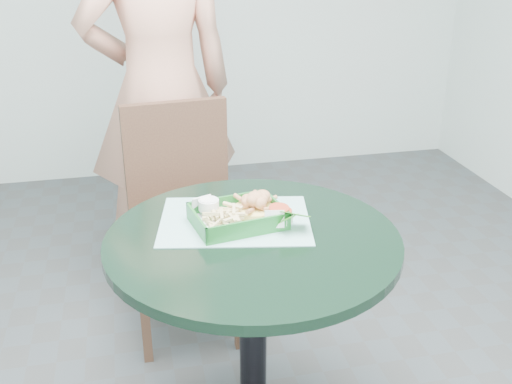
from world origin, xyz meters
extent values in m
cylinder|color=black|center=(0.00, 0.00, 0.38)|extent=(0.08, 0.08, 0.70)
cylinder|color=#1F3829|center=(0.00, 0.00, 0.73)|extent=(0.82, 0.82, 0.03)
cube|color=brown|center=(-0.13, 0.68, 0.45)|extent=(0.42, 0.42, 0.04)
cube|color=brown|center=(-0.13, 0.87, 0.70)|extent=(0.42, 0.04, 0.46)
cube|color=brown|center=(-0.31, 0.50, 0.21)|extent=(0.04, 0.04, 0.43)
cube|color=brown|center=(0.05, 0.50, 0.21)|extent=(0.04, 0.04, 0.43)
cube|color=brown|center=(-0.31, 0.86, 0.21)|extent=(0.04, 0.04, 0.43)
cube|color=brown|center=(0.05, 0.86, 0.21)|extent=(0.04, 0.04, 0.43)
imported|color=tan|center=(-0.16, 1.09, 1.12)|extent=(0.90, 0.67, 2.24)
cube|color=#85BBB8|center=(-0.03, 0.10, 0.75)|extent=(0.49, 0.40, 0.00)
cube|color=#1B6727|center=(-0.03, 0.08, 0.76)|extent=(0.25, 0.18, 0.01)
cube|color=white|center=(-0.03, 0.08, 0.76)|extent=(0.24, 0.17, 0.00)
cube|color=#1B6727|center=(-0.03, 0.16, 0.78)|extent=(0.25, 0.01, 0.04)
cube|color=#1B6727|center=(-0.03, -0.01, 0.78)|extent=(0.25, 0.01, 0.04)
cube|color=#1B6727|center=(0.09, 0.08, 0.78)|extent=(0.01, 0.18, 0.04)
cube|color=#1B6727|center=(-0.15, 0.08, 0.78)|extent=(0.01, 0.18, 0.04)
cylinder|color=#D9C262|center=(0.04, 0.10, 0.78)|extent=(0.13, 0.13, 0.02)
cylinder|color=white|center=(-0.09, 0.14, 0.80)|extent=(0.06, 0.06, 0.03)
cylinder|color=white|center=(-0.09, 0.14, 0.82)|extent=(0.05, 0.05, 0.00)
cylinder|color=white|center=(0.08, 0.02, 0.78)|extent=(0.07, 0.07, 0.02)
torus|color=white|center=(0.08, 0.02, 0.79)|extent=(0.06, 0.06, 0.01)
cylinder|color=#B73C23|center=(0.08, 0.02, 0.80)|extent=(0.06, 0.06, 0.01)
camera|label=1|loc=(-0.31, -1.44, 1.55)|focal=42.00mm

